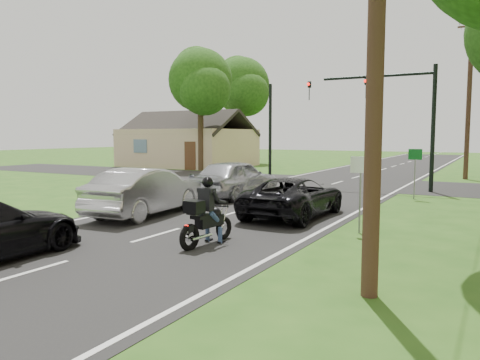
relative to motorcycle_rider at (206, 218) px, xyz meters
name	(u,v)px	position (x,y,z in m)	size (l,w,h in m)	color
ground	(157,235)	(-1.77, 0.27, -0.68)	(140.00, 140.00, 0.00)	#275016
road	(297,194)	(-1.77, 10.27, -0.67)	(8.00, 100.00, 0.01)	black
cross_road	(337,183)	(-1.77, 16.27, -0.67)	(60.00, 7.00, 0.01)	black
motorcycle_rider	(206,218)	(0.00, 0.00, 0.00)	(0.59, 2.00, 1.72)	black
dark_suv	(294,197)	(0.35, 4.79, -0.01)	(2.18, 4.72, 1.31)	black
silver_sedan	(146,191)	(-4.14, 2.65, 0.13)	(1.69, 4.84, 1.60)	#ADACB1
silver_suv	(235,178)	(-3.73, 7.99, 0.16)	(1.95, 4.85, 1.65)	#A9AAB1
traffic_signal	(393,106)	(1.57, 14.27, 3.46)	(6.38, 0.44, 6.00)	black
signal_pole_far	(270,131)	(-6.97, 18.27, 2.32)	(0.20, 0.20, 6.00)	black
utility_pole_far	(469,96)	(4.43, 22.27, 4.41)	(1.60, 0.28, 10.00)	#4B2E22
sign_white	(360,176)	(2.93, 3.25, 0.92)	(0.55, 0.07, 2.12)	slate
sign_green	(415,161)	(3.13, 11.25, 0.92)	(0.55, 0.07, 2.12)	slate
tree_left_near	(202,84)	(-13.50, 20.06, 5.86)	(5.12, 4.96, 9.22)	#332316
tree_left_far	(243,88)	(-15.47, 30.03, 6.46)	(5.76, 5.58, 10.14)	#332316
house	(188,146)	(-17.77, 24.27, 1.09)	(10.20, 8.00, 4.84)	tan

